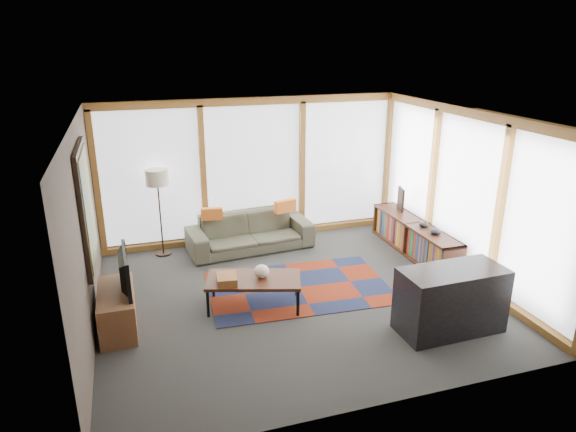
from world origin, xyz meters
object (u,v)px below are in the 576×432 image
object	(u,v)px
tv_console	(117,310)
bar_counter	(451,300)
floor_lamp	(160,213)
bookshelf	(414,238)
television	(119,271)
sofa	(250,232)
coffee_table	(254,292)

from	to	relation	value
tv_console	bar_counter	world-z (taller)	bar_counter
floor_lamp	bookshelf	distance (m)	4.38
bookshelf	tv_console	distance (m)	5.00
floor_lamp	television	world-z (taller)	floor_lamp
television	tv_console	bearing A→B (deg)	113.17
sofa	bar_counter	distance (m)	3.83
floor_lamp	bar_counter	bearing A→B (deg)	-47.48
bookshelf	coffee_table	bearing A→B (deg)	-162.87
bookshelf	floor_lamp	bearing A→B (deg)	162.62
television	sofa	bearing A→B (deg)	-49.17
bar_counter	tv_console	bearing A→B (deg)	160.63
sofa	floor_lamp	world-z (taller)	floor_lamp
sofa	bookshelf	world-z (taller)	sofa
tv_console	television	bearing A→B (deg)	25.47
sofa	bar_counter	world-z (taller)	bar_counter
sofa	tv_console	xyz separation A→B (m)	(-2.25, -2.07, -0.05)
tv_console	bookshelf	bearing A→B (deg)	11.36
tv_console	television	size ratio (longest dim) A/B	1.19
floor_lamp	tv_console	world-z (taller)	floor_lamp
television	bar_counter	xyz separation A→B (m)	(3.97, -1.35, -0.36)
tv_console	television	distance (m)	0.53
coffee_table	sofa	bearing A→B (deg)	77.85
floor_lamp	sofa	bearing A→B (deg)	-8.04
tv_console	sofa	bearing A→B (deg)	42.66
floor_lamp	bar_counter	xyz separation A→B (m)	(3.30, -3.60, -0.34)
coffee_table	bar_counter	size ratio (longest dim) A/B	0.97
coffee_table	bookshelf	bearing A→B (deg)	17.13
sofa	coffee_table	xyz separation A→B (m)	(-0.44, -2.04, -0.10)
bookshelf	tv_console	bearing A→B (deg)	-168.64
tv_console	television	xyz separation A→B (m)	(0.08, 0.04, 0.52)
floor_lamp	television	distance (m)	2.35
sofa	coffee_table	bearing A→B (deg)	-107.37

